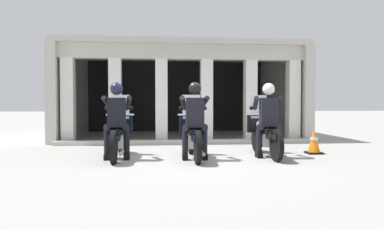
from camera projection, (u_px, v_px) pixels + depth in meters
ground_plane at (183, 142)px, 10.59m from camera, size 80.00×80.00×0.00m
station_building at (179, 83)px, 12.77m from camera, size 7.78×4.93×3.04m
kerb_strip at (185, 142)px, 9.99m from camera, size 7.28×0.24×0.12m
motorcycle_left at (118, 134)px, 7.52m from camera, size 0.62×2.04×1.35m
police_officer_left at (117, 114)px, 7.22m from camera, size 0.63×0.61×1.58m
motorcycle_center at (193, 134)px, 7.50m from camera, size 0.62×2.04×1.35m
police_officer_center at (195, 114)px, 7.20m from camera, size 0.63×0.61×1.58m
motorcycle_right at (264, 133)px, 7.79m from camera, size 0.62×2.04×1.35m
police_officer_right at (268, 114)px, 7.50m from camera, size 0.63×0.61×1.58m
traffic_cone_flank at (314, 141)px, 8.08m from camera, size 0.34×0.34×0.59m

